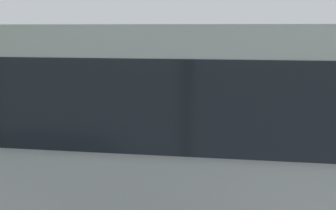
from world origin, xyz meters
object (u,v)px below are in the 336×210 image
spectator_right (131,125)px  parked_motorcycle_silver (297,170)px  tour_bus (144,141)px  traffic_cone (219,116)px  spectator_far_right (80,123)px  spectator_left (229,129)px  stunt_motorcycle (137,103)px  spectator_centre (181,129)px  spectator_far_left (279,134)px

spectator_right → parked_motorcycle_silver: 3.61m
tour_bus → traffic_cone: size_ratio=17.01×
spectator_far_right → parked_motorcycle_silver: (-4.71, 0.92, -0.58)m
spectator_left → stunt_motorcycle: bearing=-57.4°
spectator_centre → spectator_far_right: bearing=-4.5°
spectator_far_left → spectator_left: size_ratio=1.01×
spectator_far_left → traffic_cone: size_ratio=2.80×
spectator_far_left → tour_bus: bearing=47.7°
stunt_motorcycle → traffic_cone: stunt_motorcycle is taller
parked_motorcycle_silver → spectator_far_right: bearing=-11.1°
spectator_right → stunt_motorcycle: spectator_right is taller
stunt_motorcycle → traffic_cone: 2.96m
spectator_far_left → spectator_centre: spectator_far_left is taller
tour_bus → parked_motorcycle_silver: (-2.66, -2.09, -1.16)m
spectator_right → spectator_far_right: (1.24, -0.16, -0.03)m
spectator_centre → parked_motorcycle_silver: bearing=162.6°
spectator_centre → spectator_right: (1.14, -0.03, 0.03)m
stunt_motorcycle → spectator_far_left: bearing=128.3°
spectator_left → parked_motorcycle_silver: size_ratio=0.85×
spectator_centre → tour_bus: bearing=83.4°
spectator_far_left → spectator_right: bearing=-4.4°
spectator_centre → parked_motorcycle_silver: size_ratio=0.86×
spectator_far_left → spectator_far_right: (4.42, -0.40, 0.01)m
spectator_left → parked_motorcycle_silver: 1.66m
spectator_far_left → traffic_cone: 4.78m
traffic_cone → spectator_centre: bearing=77.5°
spectator_centre → parked_motorcycle_silver: 2.51m
spectator_left → traffic_cone: 4.28m
spectator_right → spectator_centre: bearing=178.4°
tour_bus → spectator_far_left: size_ratio=6.08×
parked_motorcycle_silver → stunt_motorcycle: stunt_motorcycle is taller
spectator_centre → spectator_far_right: 2.38m
spectator_centre → spectator_right: 1.14m
parked_motorcycle_silver → stunt_motorcycle: 7.02m
tour_bus → spectator_right: bearing=-74.2°
spectator_far_left → stunt_motorcycle: bearing=-51.7°
spectator_left → spectator_far_left: bearing=159.2°
spectator_left → spectator_right: size_ratio=0.96×
spectator_right → parked_motorcycle_silver: (-3.47, 0.76, -0.60)m
stunt_motorcycle → parked_motorcycle_silver: bearing=127.5°
spectator_far_left → spectator_left: bearing=-20.8°
spectator_far_right → spectator_far_left: bearing=174.8°
spectator_right → spectator_far_right: 1.25m
tour_bus → traffic_cone: 7.44m
spectator_far_left → stunt_motorcycle: spectator_far_left is taller
spectator_left → traffic_cone: bearing=-88.8°
spectator_left → traffic_cone: (0.09, -4.22, -0.73)m
stunt_motorcycle → traffic_cone: (-2.90, 0.46, -0.31)m
tour_bus → spectator_far_right: size_ratio=6.07×
spectator_left → stunt_motorcycle: (2.99, -4.68, -0.42)m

